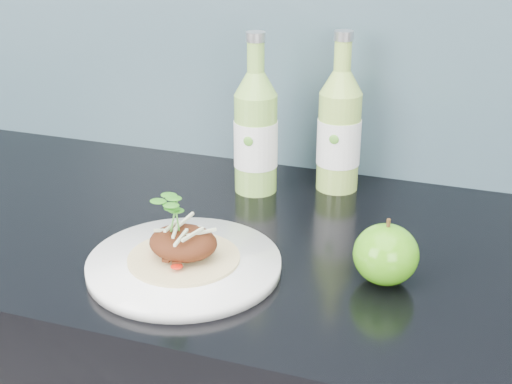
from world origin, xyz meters
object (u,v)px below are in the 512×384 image
green_apple (386,254)px  cider_bottle_left (256,133)px  cider_bottle_right (339,131)px  dinner_plate (184,265)px

green_apple → cider_bottle_left: (-0.26, 0.23, 0.06)m
cider_bottle_left → cider_bottle_right: (0.13, 0.05, 0.00)m
green_apple → cider_bottle_left: bearing=138.2°
green_apple → cider_bottle_right: cider_bottle_right is taller
green_apple → cider_bottle_left: cider_bottle_left is taller
cider_bottle_left → dinner_plate: bearing=-98.5°
cider_bottle_left → cider_bottle_right: same height
green_apple → cider_bottle_right: 0.32m
green_apple → cider_bottle_right: bearing=114.7°
dinner_plate → green_apple: size_ratio=3.16×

